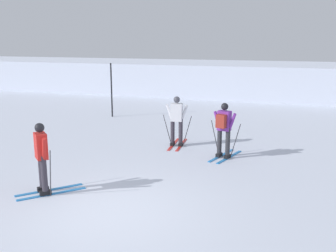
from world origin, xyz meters
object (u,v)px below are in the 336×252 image
skier_white (177,120)px  trail_marker_pole (112,90)px  skier_purple (224,128)px  skier_red (42,156)px

skier_white → trail_marker_pole: (-4.37, 3.92, 0.33)m
skier_purple → skier_red: bearing=-130.5°
skier_white → trail_marker_pole: size_ratio=0.69×
skier_red → trail_marker_pole: trail_marker_pole is taller
skier_white → skier_red: (-1.75, -4.97, 0.00)m
skier_red → trail_marker_pole: 9.28m
skier_white → trail_marker_pole: 5.88m
skier_white → skier_red: bearing=-109.4°
skier_white → skier_red: size_ratio=1.00×
skier_white → skier_purple: 1.96m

